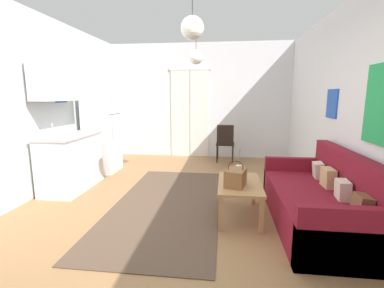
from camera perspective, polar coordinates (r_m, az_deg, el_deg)
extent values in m
cube|color=#996D44|center=(3.66, -4.11, -15.64)|extent=(5.05, 7.73, 0.10)
cube|color=silver|center=(6.88, 1.54, 9.04)|extent=(4.65, 0.10, 2.81)
cube|color=white|center=(6.89, -2.47, 6.34)|extent=(0.47, 0.02, 2.16)
cube|color=white|center=(6.83, 1.60, 6.31)|extent=(0.47, 0.02, 2.16)
cube|color=white|center=(6.87, -0.46, 15.60)|extent=(1.04, 0.03, 0.06)
cube|color=silver|center=(3.62, 33.87, 6.25)|extent=(0.10, 7.33, 2.81)
cube|color=blue|center=(4.53, 27.45, 7.56)|extent=(0.02, 0.37, 0.42)
cube|color=silver|center=(4.36, -35.44, 6.48)|extent=(0.10, 7.33, 2.81)
cube|color=blue|center=(5.33, -25.96, 10.04)|extent=(0.02, 0.32, 0.40)
cube|color=brown|center=(4.03, -5.11, -12.34)|extent=(1.48, 3.17, 0.01)
cube|color=maroon|center=(3.64, 24.18, -12.28)|extent=(0.90, 1.95, 0.42)
cube|color=maroon|center=(3.69, 30.06, -8.55)|extent=(0.15, 1.95, 0.89)
cube|color=maroon|center=(2.82, 30.04, -17.30)|extent=(0.90, 0.11, 0.62)
cube|color=maroon|center=(4.44, 20.81, -6.63)|extent=(0.90, 0.11, 0.62)
cube|color=brown|center=(3.07, 32.22, -10.94)|extent=(0.15, 0.21, 0.22)
cube|color=beige|center=(3.43, 29.21, -8.46)|extent=(0.15, 0.22, 0.22)
cube|color=tan|center=(3.78, 26.78, -6.37)|extent=(0.13, 0.24, 0.24)
cube|color=beige|center=(4.14, 25.10, -5.04)|extent=(0.16, 0.23, 0.23)
cube|color=#B27F4C|center=(3.54, 10.01, -8.25)|extent=(0.54, 0.94, 0.04)
cube|color=#B27F4C|center=(3.22, 6.07, -14.42)|extent=(0.05, 0.05, 0.42)
cube|color=#B27F4C|center=(3.25, 14.47, -14.47)|extent=(0.05, 0.05, 0.42)
cube|color=#B27F4C|center=(4.01, 6.27, -9.32)|extent=(0.05, 0.05, 0.42)
cube|color=#B27F4C|center=(4.04, 12.90, -9.40)|extent=(0.05, 0.05, 0.42)
cylinder|color=beige|center=(3.64, 9.92, -5.91)|extent=(0.10, 0.10, 0.19)
cylinder|color=#477F42|center=(3.58, 10.02, -2.76)|extent=(0.01, 0.01, 0.22)
cube|color=brown|center=(3.36, 9.15, -7.06)|extent=(0.29, 0.34, 0.21)
torus|color=#512319|center=(3.33, 9.21, -5.03)|extent=(0.19, 0.01, 0.19)
cube|color=white|center=(5.79, -18.46, 2.68)|extent=(0.57, 0.64, 1.68)
cube|color=#4C4C51|center=(5.64, -16.00, 6.11)|extent=(0.01, 0.61, 0.01)
cylinder|color=#B7BABF|center=(5.46, -16.66, 8.08)|extent=(0.02, 0.02, 0.24)
cylinder|color=#B7BABF|center=(5.50, -16.40, 2.83)|extent=(0.02, 0.02, 0.37)
cube|color=silver|center=(4.93, -24.05, -3.65)|extent=(0.56, 1.13, 0.88)
cube|color=#B7BABF|center=(4.85, -24.44, 1.59)|extent=(0.59, 1.16, 0.03)
cube|color=#999BA0|center=(4.77, -25.01, 0.87)|extent=(0.36, 0.40, 0.10)
cylinder|color=#B7BABF|center=(4.87, -27.36, 2.76)|extent=(0.02, 0.02, 0.20)
cube|color=silver|center=(4.88, -26.45, 11.81)|extent=(0.32, 1.01, 0.62)
cylinder|color=black|center=(6.62, 8.55, -1.58)|extent=(0.03, 0.03, 0.41)
cylinder|color=black|center=(6.62, 5.44, -1.50)|extent=(0.03, 0.03, 0.41)
cylinder|color=black|center=(6.28, 8.57, -2.21)|extent=(0.03, 0.03, 0.41)
cylinder|color=black|center=(6.29, 5.29, -2.13)|extent=(0.03, 0.03, 0.41)
cube|color=black|center=(6.41, 7.00, 0.04)|extent=(0.43, 0.41, 0.04)
cube|color=black|center=(6.19, 7.01, 1.91)|extent=(0.38, 0.04, 0.45)
sphere|color=white|center=(3.40, 0.06, 23.26)|extent=(0.27, 0.27, 0.27)
cylinder|color=black|center=(4.77, 0.87, 22.39)|extent=(0.01, 0.01, 0.51)
sphere|color=white|center=(4.70, 0.86, 17.89)|extent=(0.24, 0.24, 0.24)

